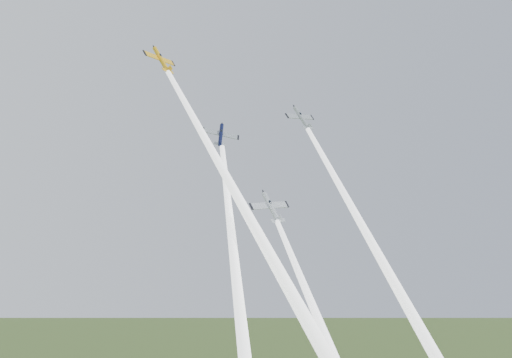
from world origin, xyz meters
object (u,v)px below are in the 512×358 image
plane_yellow (161,60)px  plane_silver_right (302,118)px  plane_navy (221,135)px  plane_silver_low (271,207)px

plane_yellow → plane_silver_right: 32.14m
plane_navy → plane_silver_right: plane_silver_right is taller
plane_silver_right → plane_silver_low: size_ratio=0.91×
plane_silver_right → plane_silver_low: bearing=-160.0°
plane_silver_right → plane_silver_low: (-12.80, -6.24, -20.16)m
plane_silver_right → plane_silver_low: plane_silver_right is taller
plane_yellow → plane_silver_right: plane_yellow is taller
plane_navy → plane_silver_low: bearing=-14.2°
plane_navy → plane_silver_low: size_ratio=0.83×
plane_navy → plane_silver_right: 21.27m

